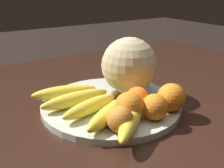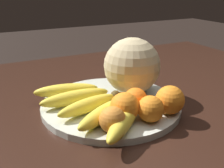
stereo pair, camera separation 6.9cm
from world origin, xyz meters
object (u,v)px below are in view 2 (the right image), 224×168
(kitchen_table, at_px, (109,132))
(orange_back_left, at_px, (151,109))
(orange_front_left, at_px, (170,100))
(orange_front_right, at_px, (125,107))
(orange_back_right, at_px, (112,120))
(banana_bunch, at_px, (90,104))
(fruit_bowl, at_px, (112,104))
(orange_mid_center, at_px, (136,99))
(melon, at_px, (132,66))

(kitchen_table, distance_m, orange_back_left, 0.20)
(orange_front_left, bearing_deg, orange_front_right, 171.14)
(kitchen_table, xyz_separation_m, orange_back_right, (-0.07, -0.15, 0.13))
(orange_back_right, bearing_deg, orange_front_left, 4.86)
(kitchen_table, height_order, orange_front_right, orange_front_right)
(kitchen_table, height_order, banana_bunch, banana_bunch)
(kitchen_table, bearing_deg, fruit_bowl, -76.20)
(orange_front_left, bearing_deg, orange_mid_center, 141.85)
(melon, bearing_deg, kitchen_table, -168.46)
(melon, height_order, banana_bunch, melon)
(banana_bunch, bearing_deg, fruit_bowl, -172.89)
(orange_mid_center, bearing_deg, fruit_bowl, 111.39)
(fruit_bowl, relative_size, banana_bunch, 1.10)
(orange_back_right, bearing_deg, orange_mid_center, 33.74)
(banana_bunch, relative_size, orange_front_right, 4.95)
(kitchen_table, distance_m, fruit_bowl, 0.10)
(kitchen_table, relative_size, orange_front_left, 22.07)
(fruit_bowl, distance_m, orange_mid_center, 0.09)
(melon, relative_size, orange_back_right, 2.76)
(orange_front_right, height_order, orange_back_left, orange_front_right)
(melon, height_order, orange_mid_center, melon)
(fruit_bowl, height_order, orange_front_right, orange_front_right)
(orange_mid_center, bearing_deg, orange_back_right, -146.26)
(orange_front_left, distance_m, orange_front_right, 0.12)
(orange_front_right, bearing_deg, melon, 53.92)
(orange_mid_center, relative_size, orange_back_left, 0.95)
(orange_front_right, bearing_deg, kitchen_table, 81.59)
(fruit_bowl, relative_size, melon, 2.33)
(melon, relative_size, orange_front_left, 2.27)
(fruit_bowl, relative_size, orange_back_right, 6.43)
(banana_bunch, height_order, orange_front_right, orange_front_right)
(kitchen_table, bearing_deg, orange_mid_center, -69.80)
(orange_back_right, bearing_deg, orange_back_left, 1.24)
(kitchen_table, bearing_deg, orange_front_right, -98.41)
(orange_mid_center, xyz_separation_m, orange_back_right, (-0.10, -0.07, -0.00))
(banana_bunch, distance_m, orange_front_left, 0.19)
(orange_mid_center, distance_m, orange_back_left, 0.06)
(orange_back_left, bearing_deg, orange_front_right, 149.90)
(fruit_bowl, xyz_separation_m, orange_front_left, (0.09, -0.12, 0.04))
(orange_back_left, height_order, orange_back_right, orange_back_left)
(orange_mid_center, relative_size, orange_back_right, 1.02)
(orange_back_left, bearing_deg, orange_back_right, -178.76)
(banana_bunch, relative_size, orange_back_left, 5.47)
(fruit_bowl, distance_m, orange_front_left, 0.16)
(orange_mid_center, height_order, orange_back_right, orange_mid_center)
(banana_bunch, xyz_separation_m, orange_front_left, (0.17, -0.10, 0.02))
(orange_front_right, distance_m, orange_mid_center, 0.06)
(orange_front_left, relative_size, orange_front_right, 1.03)
(kitchen_table, distance_m, melon, 0.20)
(banana_bunch, xyz_separation_m, orange_back_right, (0.01, -0.11, 0.01))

